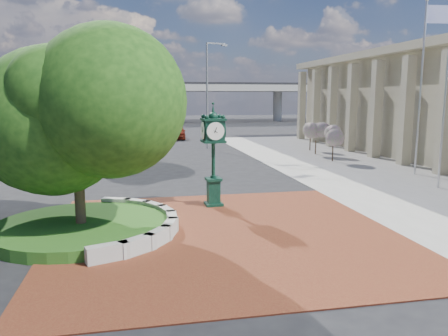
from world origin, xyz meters
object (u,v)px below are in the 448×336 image
post_clock (213,151)px  parked_car (177,132)px  flagpole_a (445,94)px  street_lamp_near (209,87)px  flagpole_b (421,87)px  street_lamp_far (129,96)px

post_clock → parked_car: bearing=87.9°
flagpole_a → street_lamp_near: street_lamp_near is taller
post_clock → street_lamp_near: 22.20m
flagpole_b → street_lamp_near: bearing=122.3°
street_lamp_far → flagpole_b: bearing=-62.2°
street_lamp_near → street_lamp_far: (-7.61, 17.69, -0.76)m
street_lamp_far → flagpole_a: bearing=-66.4°
flagpole_b → parked_car: bearing=115.4°
parked_car → flagpole_a: (11.14, -30.30, 4.14)m
parked_car → flagpole_b: flagpole_b is taller
post_clock → parked_car: 31.80m
flagpole_a → street_lamp_far: flagpole_a is taller
flagpole_b → street_lamp_far: flagpole_b is taller
post_clock → street_lamp_far: street_lamp_far is taller
post_clock → flagpole_a: (12.34, 1.43, 2.48)m
flagpole_a → street_lamp_near: 22.18m
parked_car → street_lamp_near: 11.36m
flagpole_b → street_lamp_far: size_ratio=1.25×
flagpole_a → street_lamp_near: (-8.97, 20.28, 0.73)m
post_clock → street_lamp_near: (3.37, 21.70, 3.21)m
flagpole_a → street_lamp_near: bearing=113.9°
post_clock → parked_car: size_ratio=0.94×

